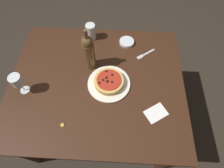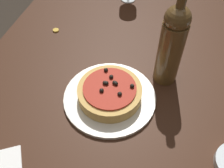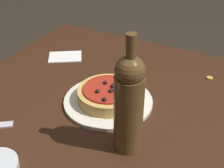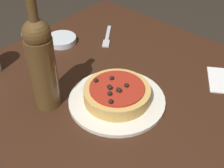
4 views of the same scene
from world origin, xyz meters
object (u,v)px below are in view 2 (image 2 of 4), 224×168
dinner_plate (110,98)px  pizza (110,92)px  dining_table (121,95)px  bottle_cap (56,30)px  wine_bottle (172,44)px

dinner_plate → pizza: size_ratio=1.46×
dining_table → pizza: bearing=-9.5°
dining_table → bottle_cap: bottle_cap is taller
dining_table → wine_bottle: (-0.05, 0.14, 0.24)m
dinner_plate → wine_bottle: wine_bottle is taller
pizza → bottle_cap: bearing=-130.8°
dining_table → dinner_plate: dinner_plate is taller
dining_table → pizza: 0.15m
pizza → dinner_plate: bearing=-14.9°
dining_table → dinner_plate: size_ratio=4.14×
pizza → wine_bottle: 0.24m
dining_table → wine_bottle: size_ratio=3.62×
pizza → wine_bottle: bearing=132.8°
dinner_plate → bottle_cap: bearing=-130.9°
dinner_plate → wine_bottle: 0.26m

